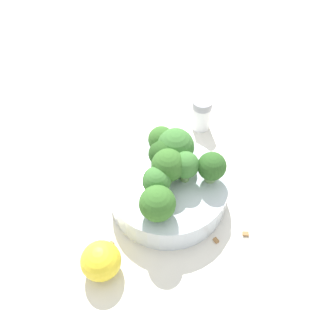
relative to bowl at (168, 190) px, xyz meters
name	(u,v)px	position (x,y,z in m)	size (l,w,h in m)	color
ground_plane	(168,198)	(0.00, 0.00, -0.02)	(3.00, 3.00, 0.00)	silver
bowl	(168,190)	(0.00, 0.00, 0.00)	(0.18, 0.18, 0.05)	silver
broccoli_floret_0	(161,155)	(0.01, -0.02, 0.05)	(0.04, 0.04, 0.05)	#7A9E5B
broccoli_floret_1	(168,166)	(0.00, 0.00, 0.06)	(0.05, 0.05, 0.06)	#84AD66
broccoli_floret_2	(157,204)	(0.01, 0.06, 0.05)	(0.05, 0.05, 0.05)	#8EB770
broccoli_floret_3	(186,166)	(-0.02, -0.01, 0.06)	(0.04, 0.04, 0.05)	#84AD66
broccoli_floret_4	(161,140)	(0.02, -0.06, 0.05)	(0.04, 0.04, 0.05)	#8EB770
broccoli_floret_5	(157,181)	(0.01, 0.02, 0.05)	(0.04, 0.04, 0.05)	#7A9E5B
broccoli_floret_6	(212,167)	(-0.06, -0.01, 0.05)	(0.04, 0.04, 0.05)	#8EB770
broccoli_floret_7	(175,147)	(-0.01, -0.04, 0.06)	(0.06, 0.06, 0.06)	#84AD66
pepper_shaker	(201,114)	(-0.04, -0.17, 0.01)	(0.04, 0.04, 0.06)	silver
lemon_wedge	(101,261)	(0.07, 0.13, 0.00)	(0.05, 0.05, 0.05)	yellow
almond_crumb_0	(216,240)	(-0.08, 0.07, -0.02)	(0.01, 0.01, 0.01)	olive
almond_crumb_1	(111,244)	(0.07, 0.09, -0.02)	(0.01, 0.01, 0.01)	olive
almond_crumb_2	(246,233)	(-0.12, 0.05, -0.02)	(0.01, 0.01, 0.01)	olive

